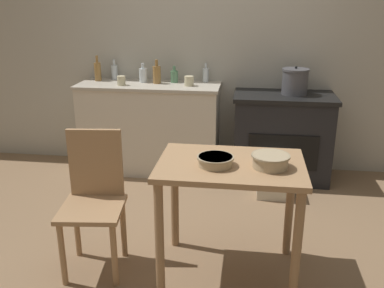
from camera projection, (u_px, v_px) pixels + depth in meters
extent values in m
plane|color=#896B4C|center=(184.00, 236.00, 3.32)|extent=(14.00, 14.00, 0.00)
cube|color=#B2AD9E|center=(207.00, 46.00, 4.38)|extent=(8.00, 0.07, 2.55)
cube|color=beige|center=(150.00, 129.00, 4.46)|extent=(1.41, 0.50, 0.90)
cube|color=#B6AD9C|center=(149.00, 85.00, 4.30)|extent=(1.44, 0.53, 0.03)
cube|color=black|center=(282.00, 139.00, 4.28)|extent=(0.93, 0.53, 0.82)
cube|color=black|center=(285.00, 96.00, 4.14)|extent=(0.97, 0.57, 0.04)
cube|color=black|center=(283.00, 153.00, 4.04)|extent=(0.65, 0.01, 0.35)
cube|color=#A87F56|center=(231.00, 165.00, 2.66)|extent=(0.91, 0.63, 0.03)
cylinder|color=#97724E|center=(159.00, 239.00, 2.59)|extent=(0.06, 0.06, 0.75)
cylinder|color=#97724E|center=(297.00, 249.00, 2.48)|extent=(0.06, 0.06, 0.75)
cylinder|color=#97724E|center=(175.00, 199.00, 3.09)|extent=(0.06, 0.06, 0.75)
cylinder|color=#97724E|center=(290.00, 206.00, 2.98)|extent=(0.06, 0.06, 0.75)
cube|color=#A87F56|center=(92.00, 209.00, 2.77)|extent=(0.44, 0.44, 0.03)
cube|color=#A87F56|center=(96.00, 163.00, 2.87)|extent=(0.36, 0.07, 0.47)
cylinder|color=#A87F56|center=(62.00, 254.00, 2.70)|extent=(0.04, 0.04, 0.44)
cylinder|color=#A87F56|center=(114.00, 255.00, 2.69)|extent=(0.04, 0.04, 0.44)
cylinder|color=#A87F56|center=(77.00, 228.00, 3.01)|extent=(0.04, 0.04, 0.44)
cylinder|color=#A87F56|center=(123.00, 228.00, 3.00)|extent=(0.04, 0.04, 0.44)
cube|color=beige|center=(273.00, 181.00, 3.92)|extent=(0.29, 0.21, 0.32)
cylinder|color=#4C4C51|center=(295.00, 83.00, 4.10)|extent=(0.24, 0.24, 0.23)
cylinder|color=#4C4C51|center=(296.00, 70.00, 4.06)|extent=(0.26, 0.26, 0.02)
sphere|color=black|center=(296.00, 67.00, 4.05)|extent=(0.02, 0.02, 0.02)
cylinder|color=tan|center=(215.00, 161.00, 2.60)|extent=(0.21, 0.21, 0.06)
cylinder|color=tan|center=(216.00, 157.00, 2.59)|extent=(0.23, 0.23, 0.01)
cylinder|color=tan|center=(270.00, 161.00, 2.57)|extent=(0.21, 0.21, 0.08)
cylinder|color=tan|center=(271.00, 156.00, 2.55)|extent=(0.23, 0.23, 0.01)
cylinder|color=olive|center=(157.00, 75.00, 4.30)|extent=(0.08, 0.08, 0.17)
cylinder|color=olive|center=(156.00, 63.00, 4.26)|extent=(0.03, 0.03, 0.07)
cylinder|color=silver|center=(114.00, 72.00, 4.51)|extent=(0.07, 0.07, 0.15)
cylinder|color=silver|center=(114.00, 62.00, 4.48)|extent=(0.03, 0.03, 0.06)
cylinder|color=silver|center=(143.00, 75.00, 4.36)|extent=(0.08, 0.08, 0.14)
cylinder|color=silver|center=(143.00, 66.00, 4.33)|extent=(0.03, 0.03, 0.05)
cylinder|color=#517F5B|center=(174.00, 77.00, 4.35)|extent=(0.08, 0.08, 0.12)
cylinder|color=#517F5B|center=(174.00, 68.00, 4.33)|extent=(0.03, 0.03, 0.05)
cylinder|color=silver|center=(206.00, 75.00, 4.38)|extent=(0.06, 0.06, 0.14)
cylinder|color=silver|center=(206.00, 66.00, 4.35)|extent=(0.02, 0.02, 0.05)
cylinder|color=olive|center=(98.00, 72.00, 4.43)|extent=(0.07, 0.07, 0.19)
cylinder|color=olive|center=(97.00, 59.00, 4.39)|extent=(0.03, 0.03, 0.07)
cylinder|color=beige|center=(121.00, 81.00, 4.22)|extent=(0.08, 0.08, 0.09)
cylinder|color=beige|center=(189.00, 81.00, 4.19)|extent=(0.09, 0.09, 0.10)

